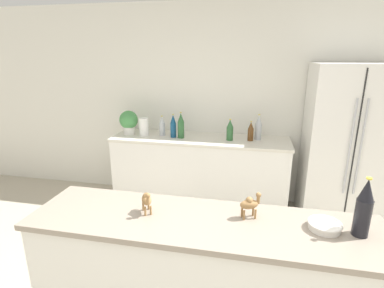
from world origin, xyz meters
name	(u,v)px	position (x,y,z in m)	size (l,w,h in m)	color
wall_back	(233,106)	(0.00, 2.73, 1.27)	(8.00, 0.06, 2.55)	silver
back_counter	(200,171)	(-0.37, 2.40, 0.46)	(2.21, 0.63, 0.91)	white
refrigerator	(345,147)	(1.30, 2.35, 0.91)	(0.85, 0.69, 1.83)	silver
bar_counter	(202,288)	(0.02, 0.38, 0.49)	(2.10, 0.55, 0.97)	silver
potted_plant	(129,121)	(-1.31, 2.39, 1.08)	(0.24, 0.24, 0.31)	silver
paper_towel_roll	(144,127)	(-1.09, 2.36, 1.03)	(0.12, 0.12, 0.23)	white
back_bottle_0	(230,130)	(0.01, 2.36, 1.04)	(0.08, 0.08, 0.26)	#2D6033
back_bottle_1	(251,131)	(0.25, 2.40, 1.02)	(0.07, 0.07, 0.24)	brown
back_bottle_2	(258,128)	(0.34, 2.46, 1.06)	(0.08, 0.08, 0.31)	#B2B7BC
back_bottle_3	(181,126)	(-0.60, 2.35, 1.07)	(0.08, 0.08, 0.33)	#2D6033
back_bottle_4	(162,126)	(-0.86, 2.41, 1.03)	(0.08, 0.08, 0.26)	#B2B7BC
back_bottle_5	(173,126)	(-0.70, 2.36, 1.05)	(0.07, 0.07, 0.29)	navy
wine_bottle	(364,208)	(0.87, 0.40, 1.13)	(0.08, 0.08, 0.33)	black
fruit_bowl	(325,225)	(0.70, 0.42, 1.00)	(0.18, 0.18, 0.04)	white
camel_figurine	(250,204)	(0.29, 0.46, 1.06)	(0.13, 0.10, 0.16)	olive
camel_figurine_second	(147,200)	(-0.33, 0.39, 1.06)	(0.10, 0.12, 0.16)	olive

